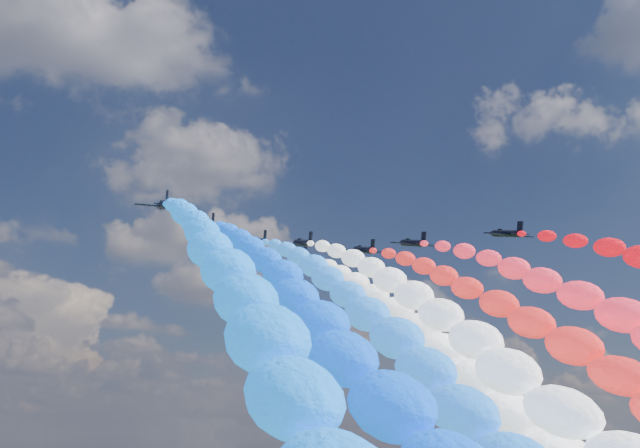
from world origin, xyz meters
name	(u,v)px	position (x,y,z in m)	size (l,w,h in m)	color
jet_0	(163,205)	(-28.07, -6.57, 91.34)	(8.40, 11.26, 2.48)	black
trail_0	(220,297)	(-28.07, -57.65, 68.99)	(5.53, 98.42, 47.93)	#0F6DF6
jet_1	(208,226)	(-19.52, 3.55, 91.34)	(8.40, 11.26, 2.48)	black
trail_1	(287,318)	(-19.52, -47.53, 68.99)	(5.53, 98.42, 47.93)	blue
jet_2	(259,242)	(-9.00, 11.70, 91.34)	(8.40, 11.26, 2.48)	black
trail_2	(359,332)	(-9.00, -39.38, 68.99)	(5.53, 98.42, 47.93)	blue
jet_3	(303,243)	(-1.19, 10.38, 91.34)	(8.40, 11.26, 2.48)	black
trail_3	(428,333)	(-1.19, -40.70, 68.99)	(5.53, 98.42, 47.93)	white
jet_4	(298,256)	(0.98, 21.27, 91.34)	(8.40, 11.26, 2.48)	black
trail_4	(407,344)	(0.98, -29.81, 68.99)	(5.53, 98.42, 47.93)	white
jet_5	(364,250)	(11.23, 12.30, 91.34)	(8.40, 11.26, 2.48)	black
trail_5	(516,339)	(11.23, -38.78, 68.99)	(5.53, 98.42, 47.93)	red
jet_6	(413,243)	(17.77, 4.53, 91.34)	(8.40, 11.26, 2.48)	black
trail_6	(603,334)	(17.77, -46.55, 68.99)	(5.53, 98.42, 47.93)	#F8273F
jet_7	(507,234)	(30.30, -6.70, 91.34)	(8.40, 11.26, 2.48)	black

